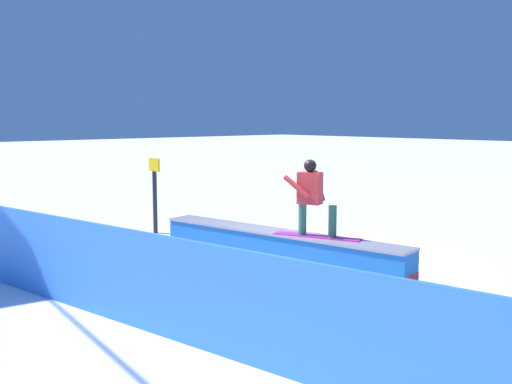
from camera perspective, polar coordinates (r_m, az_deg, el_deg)
ground_plane at (r=11.03m, az=2.16°, el=-6.75°), size 120.00×120.00×0.00m
grind_box at (r=10.97m, az=2.17°, el=-5.41°), size 5.22×1.37×0.59m
snowboarder at (r=10.36m, az=5.36°, el=-0.34°), size 1.57×0.79×1.34m
safety_fence at (r=8.67m, az=-16.67°, el=-6.64°), size 12.52×1.99×1.25m
trail_marker at (r=13.84m, az=-9.66°, el=-0.08°), size 0.40×0.10×1.73m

